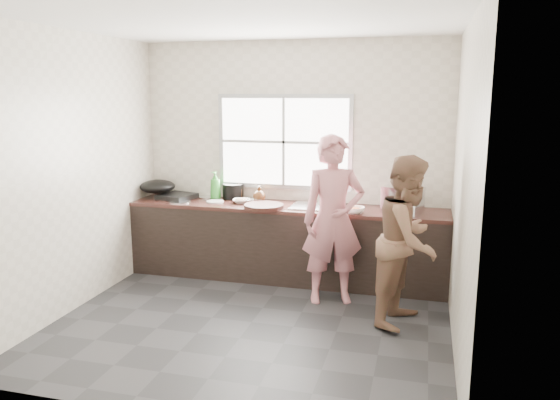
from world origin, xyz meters
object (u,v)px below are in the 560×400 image
(plate_food, at_px, (215,201))
(pot_lid_left, at_px, (180,202))
(bowl_crabs, at_px, (354,211))
(bottle_brown_tall, at_px, (239,192))
(bowl_held, at_px, (334,208))
(burner, at_px, (177,196))
(wok, at_px, (158,186))
(person_side, at_px, (408,241))
(glass_jar, at_px, (216,195))
(woman, at_px, (333,225))
(bottle_green, at_px, (215,185))
(bottle_brown_short, at_px, (259,195))
(dish_rack, at_px, (403,200))
(bowl_mince, at_px, (241,201))
(cutting_board, at_px, (264,206))
(pot_lid_right, at_px, (208,197))
(black_pot, at_px, (233,191))

(plate_food, xyz_separation_m, pot_lid_left, (-0.39, -0.12, -0.00))
(bowl_crabs, xyz_separation_m, bottle_brown_tall, (-1.44, 0.44, 0.06))
(bowl_held, relative_size, burner, 0.57)
(bowl_held, distance_m, wok, 2.19)
(person_side, distance_m, pot_lid_left, 2.72)
(bottle_brown_tall, bearing_deg, glass_jar, -158.01)
(glass_jar, height_order, pot_lid_left, glass_jar)
(woman, bearing_deg, pot_lid_left, 149.04)
(plate_food, height_order, bottle_green, bottle_green)
(bowl_crabs, bearing_deg, pot_lid_left, 178.54)
(bottle_brown_short, bearing_deg, dish_rack, -6.84)
(bottle_green, xyz_separation_m, bottle_brown_tall, (0.26, 0.10, -0.08))
(glass_jar, bearing_deg, bowl_crabs, -11.23)
(bowl_mince, relative_size, wok, 0.47)
(bowl_crabs, bearing_deg, plate_food, 173.90)
(bottle_brown_short, bearing_deg, cutting_board, -64.86)
(bowl_held, bearing_deg, pot_lid_left, -179.15)
(cutting_board, height_order, bottle_green, bottle_green)
(plate_food, bearing_deg, dish_rack, -1.36)
(glass_jar, bearing_deg, woman, -23.95)
(bowl_held, relative_size, plate_food, 1.06)
(cutting_board, xyz_separation_m, dish_rack, (1.49, 0.12, 0.12))
(bowl_crabs, bearing_deg, bottle_green, 168.60)
(bowl_crabs, bearing_deg, bottle_brown_short, 164.37)
(bottle_green, height_order, burner, bottle_green)
(glass_jar, relative_size, pot_lid_left, 0.40)
(glass_jar, distance_m, dish_rack, 2.20)
(person_side, xyz_separation_m, pot_lid_right, (-2.43, 1.13, 0.08))
(woman, xyz_separation_m, plate_food, (-1.48, 0.52, 0.07))
(bowl_crabs, xyz_separation_m, black_pot, (-1.52, 0.44, 0.06))
(bowl_mince, relative_size, bottle_green, 0.59)
(bottle_brown_tall, xyz_separation_m, glass_jar, (-0.26, -0.10, -0.04))
(bowl_mince, distance_m, black_pot, 0.31)
(glass_jar, xyz_separation_m, burner, (-0.47, -0.08, -0.02))
(bottle_brown_tall, relative_size, dish_rack, 0.44)
(plate_food, xyz_separation_m, pot_lid_right, (-0.20, 0.26, -0.00))
(bowl_crabs, bearing_deg, bowl_mince, 171.59)
(bottle_brown_tall, xyz_separation_m, pot_lid_right, (-0.40, -0.00, -0.08))
(pot_lid_right, bearing_deg, woman, -25.01)
(wok, bearing_deg, bottle_brown_short, 3.35)
(woman, bearing_deg, glass_jar, 137.02)
(bowl_crabs, distance_m, black_pot, 1.58)
(wok, bearing_deg, pot_lid_left, -27.23)
(bottle_brown_short, height_order, glass_jar, bottle_brown_short)
(bowl_held, xyz_separation_m, plate_food, (-1.41, 0.10, -0.03))
(black_pot, xyz_separation_m, pot_lid_left, (-0.52, -0.39, -0.08))
(bowl_held, xyz_separation_m, bottle_green, (-1.47, 0.26, 0.13))
(pot_lid_right, bearing_deg, pot_lid_left, -116.15)
(glass_jar, distance_m, burner, 0.48)
(bottle_brown_tall, relative_size, glass_jar, 1.70)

